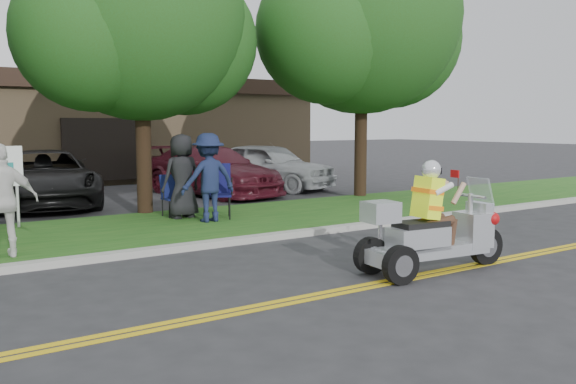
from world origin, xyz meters
TOP-DOWN VIEW (x-y plane):
  - ground at (0.00, 0.00)m, footprint 120.00×120.00m
  - centerline_near at (0.00, -0.58)m, footprint 60.00×0.10m
  - centerline_far at (0.00, -0.42)m, footprint 60.00×0.10m
  - curb at (0.00, 3.05)m, footprint 60.00×0.25m
  - grass_verge at (0.00, 5.20)m, footprint 60.00×4.00m
  - commercial_building at (2.00, 18.98)m, footprint 18.00×8.20m
  - tree_mid at (0.55, 7.23)m, footprint 5.88×4.80m
  - tree_right at (7.06, 7.03)m, footprint 6.86×5.60m
  - trike_scooter at (2.01, -0.42)m, footprint 2.55×0.89m
  - lawn_chair_a at (1.55, 5.55)m, footprint 0.86×0.87m
  - lawn_chair_b at (0.82, 6.30)m, footprint 0.50×0.52m
  - spectator_adult_right at (-3.12, 3.70)m, footprint 1.08×0.52m
  - spectator_chair_a at (1.14, 5.11)m, footprint 1.23×0.71m
  - spectator_chair_b at (0.88, 5.90)m, footprint 0.97×0.69m
  - parked_car_mid at (-1.03, 10.47)m, footprint 3.27×5.70m
  - parked_car_right at (3.87, 10.37)m, footprint 3.17×5.55m
  - parked_car_far_right at (6.16, 10.72)m, footprint 3.55×5.00m

SIDE VIEW (x-z plane):
  - ground at x=0.00m, z-range 0.00..0.00m
  - centerline_near at x=0.00m, z-range 0.00..0.01m
  - centerline_far at x=0.00m, z-range 0.00..0.01m
  - grass_verge at x=0.00m, z-range 0.01..0.11m
  - curb at x=0.00m, z-range 0.00..0.12m
  - trike_scooter at x=2.01m, z-range -0.25..1.41m
  - lawn_chair_b at x=0.82m, z-range 0.16..1.11m
  - parked_car_mid at x=-1.03m, z-range 0.00..1.50m
  - parked_car_right at x=3.87m, z-range 0.00..1.51m
  - lawn_chair_a at x=1.55m, z-range 0.18..1.38m
  - parked_car_far_right at x=6.16m, z-range 0.00..1.58m
  - spectator_adult_right at x=-3.12m, z-range 0.10..1.89m
  - spectator_chair_b at x=0.88m, z-range 0.10..1.97m
  - spectator_chair_a at x=1.14m, z-range 0.10..2.00m
  - commercial_building at x=2.00m, z-range 0.01..4.01m
  - tree_mid at x=0.55m, z-range 0.91..7.96m
  - tree_right at x=7.06m, z-range 0.99..9.06m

